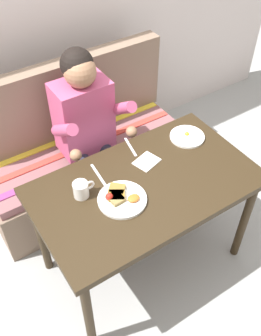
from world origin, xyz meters
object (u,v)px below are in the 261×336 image
(table, at_px, (146,194))
(couch, at_px, (84,156))
(knife, at_px, (99,176))
(person, at_px, (89,125))
(plate_eggs, at_px, (187,136))
(fork, at_px, (131,147))
(plate_breakfast, at_px, (121,198))
(napkin, at_px, (147,162))
(coffee_mug, at_px, (81,189))

(table, bearing_deg, couch, 90.00)
(couch, relative_size, knife, 7.20)
(person, bearing_deg, plate_eggs, -43.54)
(fork, bearing_deg, knife, -147.46)
(couch, relative_size, plate_eggs, 6.97)
(table, height_order, couch, couch)
(table, xyz_separation_m, plate_eggs, (0.42, 0.17, 0.09))
(couch, height_order, knife, couch)
(plate_eggs, bearing_deg, person, 136.46)
(person, distance_m, fork, 0.32)
(couch, xyz_separation_m, plate_eggs, (0.42, -0.59, 0.41))
(plate_breakfast, bearing_deg, napkin, 30.36)
(coffee_mug, xyz_separation_m, knife, (0.14, 0.07, -0.04))
(couch, relative_size, fork, 8.47)
(fork, bearing_deg, table, -95.93)
(person, relative_size, fork, 7.13)
(couch, relative_size, plate_breakfast, 5.74)
(plate_eggs, bearing_deg, coffee_mug, -175.22)
(person, xyz_separation_m, plate_breakfast, (-0.15, -0.61, 0.00))
(plate_eggs, relative_size, knife, 1.03)
(napkin, distance_m, knife, 0.28)
(couch, bearing_deg, plate_eggs, -54.68)
(table, bearing_deg, plate_eggs, 22.52)
(plate_eggs, bearing_deg, table, -157.48)
(table, distance_m, napkin, 0.18)
(fork, relative_size, knife, 0.85)
(person, distance_m, coffee_mug, 0.57)
(coffee_mug, bearing_deg, person, 57.64)
(person, xyz_separation_m, knife, (-0.16, -0.41, -0.01))
(napkin, bearing_deg, table, -126.02)
(couch, relative_size, person, 1.19)
(couch, relative_size, napkin, 10.73)
(coffee_mug, height_order, knife, coffee_mug)
(couch, distance_m, plate_breakfast, 0.91)
(plate_eggs, bearing_deg, couch, 125.32)
(napkin, height_order, knife, napkin)
(couch, xyz_separation_m, person, (-0.02, -0.17, 0.41))
(plate_breakfast, xyz_separation_m, knife, (-0.01, 0.20, -0.01))
(person, bearing_deg, couch, 83.73)
(coffee_mug, bearing_deg, knife, 25.84)
(table, bearing_deg, plate_breakfast, -171.81)
(couch, height_order, person, person)
(plate_breakfast, bearing_deg, table, 8.19)
(napkin, bearing_deg, knife, 170.41)
(plate_eggs, relative_size, coffee_mug, 1.75)
(person, distance_m, plate_breakfast, 0.63)
(person, bearing_deg, table, -88.13)
(plate_breakfast, distance_m, fork, 0.40)
(plate_eggs, distance_m, knife, 0.60)
(couch, bearing_deg, plate_breakfast, -102.31)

